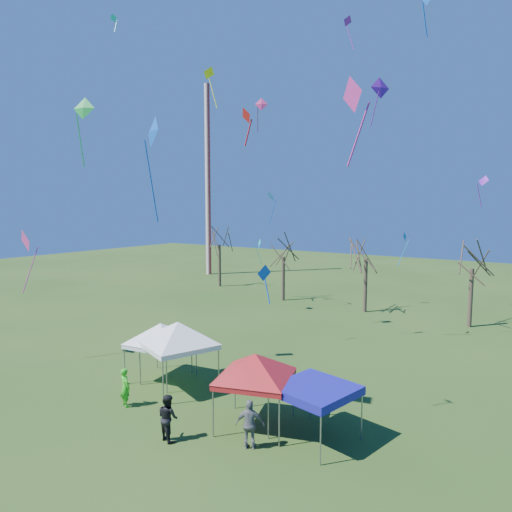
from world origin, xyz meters
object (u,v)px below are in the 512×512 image
Objects in this scene: tent_white_mid at (178,326)px; tent_blue at (315,390)px; tree_1 at (284,241)px; tent_red at (255,359)px; tree_3 at (473,247)px; person_grey at (250,424)px; person_green at (125,387)px; radio_mast at (208,181)px; tent_white_west at (161,327)px; tree_2 at (367,240)px; person_dark at (168,417)px; tree_0 at (219,230)px.

tent_blue is (8.02, -0.80, -1.17)m from tent_white_mid.
tree_1 is 25.99m from tent_red.
tree_3 reaches higher than person_grey.
tree_3 is 23.49m from tent_white_mid.
tent_white_mid is at bearing -83.80° from person_green.
radio_mast is at bearing 151.52° from tree_1.
tree_1 is 25.77m from person_green.
person_green is (23.39, -33.89, -11.61)m from radio_mast.
tent_white_west is (22.41, -30.67, -9.66)m from radio_mast.
tree_2 is 2.12× the size of tent_red.
tent_white_mid is at bearing -72.83° from tree_1.
radio_mast is at bearing 135.17° from tent_blue.
tree_2 reaches higher than tent_white_west.
tent_red reaches higher than person_dark.
tree_0 reaches higher than person_green.
radio_mast is 36.04m from tree_3.
tent_blue is at bearing -95.52° from tree_3.
tree_2 is 21.58m from tent_white_west.
person_dark is (-2.19, -2.84, -1.98)m from tent_red.
tent_blue is at bearing -5.69° from tent_white_mid.
tent_red is at bearing -147.57° from person_green.
tent_blue is at bearing -132.74° from person_dark.
radio_mast is at bearing 126.15° from tent_white_west.
person_green is 6.82m from person_grey.
tree_0 is 1.07× the size of tree_3.
tent_white_mid is at bearing -52.08° from person_grey.
radio_mast reaches higher than tree_3.
tree_1 is at bearing 123.27° from tent_blue.
tree_3 is at bearing -97.80° from person_green.
radio_mast reaches higher than tent_blue.
tree_3 is 4.43× the size of person_green.
tent_blue is (2.55, 0.40, -0.89)m from tent_red.
person_dark is at bearing -68.79° from tree_1.
tent_red is at bearing -12.39° from tent_white_mid.
tree_0 is 2.03× the size of tent_white_mid.
tent_white_mid is (1.50, -0.27, 0.33)m from tent_white_west.
tent_red is at bearing -80.57° from tree_2.
person_green is (0.98, -3.22, -1.94)m from tent_white_west.
radio_mast reaches higher than person_grey.
person_dark is at bearing -54.78° from tree_0.
tree_1 is 2.30× the size of tent_blue.
person_green is at bearing -55.39° from radio_mast.
tent_red is at bearing -11.93° from tent_white_west.
tree_3 is 2.05× the size of tent_red.
tree_0 is 2.18× the size of tent_red.
tree_0 reaches higher than person_grey.
person_green is at bearing -95.28° from tree_2.
tent_white_west is 6.71m from person_dark.
tree_0 is 4.62× the size of person_dark.
person_grey is at bearing -62.09° from tent_red.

